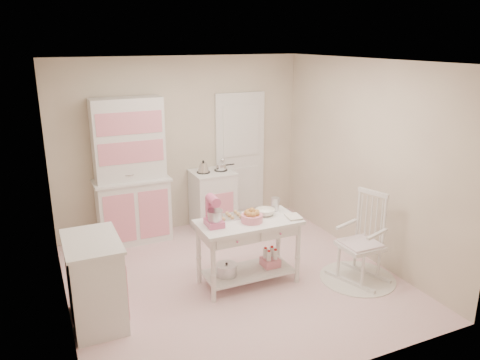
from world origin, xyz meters
name	(u,v)px	position (x,y,z in m)	size (l,w,h in m)	color
room_shell	(232,148)	(0.00, 0.00, 1.65)	(3.84, 3.84, 2.62)	#CD8088
door	(240,157)	(0.95, 1.87, 1.02)	(0.82, 0.05, 2.04)	silver
hutch	(131,172)	(-0.83, 1.66, 1.04)	(1.06, 0.50, 2.08)	silver
stove	(213,200)	(0.37, 1.61, 0.46)	(0.62, 0.57, 0.92)	silver
base_cabinet	(95,281)	(-1.63, -0.23, 0.46)	(0.54, 0.84, 0.92)	silver
lace_rug	(357,278)	(1.40, -0.63, 0.01)	(0.92, 0.92, 0.01)	white
rocking_chair	(361,238)	(1.40, -0.63, 0.55)	(0.48, 0.72, 1.10)	silver
work_table	(248,252)	(0.14, -0.14, 0.40)	(1.20, 0.60, 0.80)	silver
stand_mixer	(214,212)	(-0.28, -0.12, 0.97)	(0.20, 0.28, 0.34)	#D35986
cookie_tray	(230,217)	(-0.01, 0.04, 0.81)	(0.34, 0.24, 0.02)	silver
bread_basket	(252,218)	(0.16, -0.19, 0.85)	(0.25, 0.25, 0.09)	pink
mixing_bowl	(265,212)	(0.40, -0.06, 0.84)	(0.24, 0.24, 0.07)	white
metal_pitcher	(275,204)	(0.58, 0.02, 0.89)	(0.10, 0.10, 0.17)	silver
recipe_book	(287,217)	(0.59, -0.26, 0.81)	(0.16, 0.22, 0.02)	white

